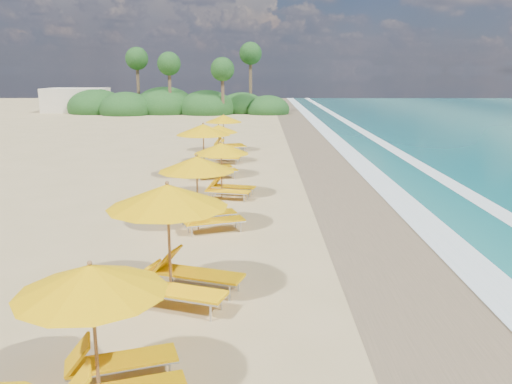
% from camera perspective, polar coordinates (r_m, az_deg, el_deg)
% --- Properties ---
extents(ground, '(160.00, 160.00, 0.00)m').
position_cam_1_polar(ground, '(16.46, 0.00, -4.07)').
color(ground, tan).
rests_on(ground, ground).
extents(wet_sand, '(4.00, 160.00, 0.01)m').
position_cam_1_polar(wet_sand, '(16.91, 13.71, -3.97)').
color(wet_sand, '#866F50').
rests_on(wet_sand, ground).
extents(surf_foam, '(4.00, 160.00, 0.01)m').
position_cam_1_polar(surf_foam, '(17.72, 22.26, -3.74)').
color(surf_foam, white).
rests_on(surf_foam, ground).
extents(station_2, '(2.83, 2.77, 2.23)m').
position_cam_1_polar(station_2, '(8.21, -15.94, -13.46)').
color(station_2, olive).
rests_on(station_2, ground).
extents(station_3, '(3.32, 3.25, 2.61)m').
position_cam_1_polar(station_3, '(11.27, -8.54, -4.57)').
color(station_3, olive).
rests_on(station_3, ground).
extents(station_4, '(3.06, 3.00, 2.38)m').
position_cam_1_polar(station_4, '(16.24, -5.77, 0.50)').
color(station_4, olive).
rests_on(station_4, ground).
extents(station_5, '(2.70, 2.60, 2.20)m').
position_cam_1_polar(station_5, '(20.39, -3.32, 2.81)').
color(station_5, olive).
rests_on(station_5, ground).
extents(station_6, '(3.24, 3.16, 2.55)m').
position_cam_1_polar(station_6, '(24.28, -5.25, 4.91)').
color(station_6, olive).
rests_on(station_6, ground).
extents(station_7, '(2.42, 2.28, 2.09)m').
position_cam_1_polar(station_7, '(28.24, -3.73, 5.54)').
color(station_7, olive).
rests_on(station_7, ground).
extents(station_8, '(2.85, 2.76, 2.30)m').
position_cam_1_polar(station_8, '(32.28, -3.22, 6.70)').
color(station_8, olive).
rests_on(station_8, ground).
extents(treeline, '(25.80, 8.80, 9.74)m').
position_cam_1_polar(treeline, '(62.19, -8.99, 9.34)').
color(treeline, '#163D14').
rests_on(treeline, ground).
extents(beach_building, '(7.00, 5.00, 2.80)m').
position_cam_1_polar(beach_building, '(67.55, -18.94, 9.43)').
color(beach_building, beige).
rests_on(beach_building, ground).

